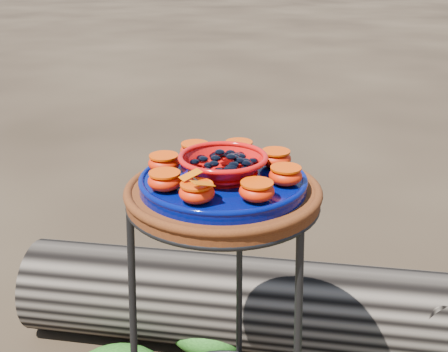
% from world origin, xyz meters
% --- Properties ---
extents(plant_stand, '(0.44, 0.44, 0.70)m').
position_xyz_m(plant_stand, '(0.00, 0.00, 0.35)').
color(plant_stand, black).
rests_on(plant_stand, ground).
extents(terracotta_saucer, '(0.40, 0.40, 0.03)m').
position_xyz_m(terracotta_saucer, '(0.00, 0.00, 0.72)').
color(terracotta_saucer, '#3D170B').
rests_on(terracotta_saucer, plant_stand).
extents(cobalt_plate, '(0.34, 0.34, 0.02)m').
position_xyz_m(cobalt_plate, '(0.00, 0.00, 0.74)').
color(cobalt_plate, '#040634').
rests_on(cobalt_plate, terracotta_saucer).
extents(red_bowl, '(0.17, 0.17, 0.05)m').
position_xyz_m(red_bowl, '(0.00, 0.00, 0.78)').
color(red_bowl, red).
rests_on(red_bowl, cobalt_plate).
extents(glass_gems, '(0.13, 0.13, 0.02)m').
position_xyz_m(glass_gems, '(0.00, 0.00, 0.81)').
color(glass_gems, black).
rests_on(glass_gems, red_bowl).
extents(orange_half_0, '(0.07, 0.07, 0.04)m').
position_xyz_m(orange_half_0, '(-0.02, -0.13, 0.77)').
color(orange_half_0, red).
rests_on(orange_half_0, cobalt_plate).
extents(orange_half_1, '(0.07, 0.07, 0.04)m').
position_xyz_m(orange_half_1, '(0.08, -0.10, 0.77)').
color(orange_half_1, red).
rests_on(orange_half_1, cobalt_plate).
extents(orange_half_2, '(0.07, 0.07, 0.04)m').
position_xyz_m(orange_half_2, '(0.13, -0.01, 0.77)').
color(orange_half_2, red).
rests_on(orange_half_2, cobalt_plate).
extents(orange_half_3, '(0.07, 0.07, 0.04)m').
position_xyz_m(orange_half_3, '(0.10, 0.08, 0.77)').
color(orange_half_3, red).
rests_on(orange_half_3, cobalt_plate).
extents(orange_half_4, '(0.07, 0.07, 0.04)m').
position_xyz_m(orange_half_4, '(0.01, 0.13, 0.77)').
color(orange_half_4, red).
rests_on(orange_half_4, cobalt_plate).
extents(orange_half_5, '(0.07, 0.07, 0.04)m').
position_xyz_m(orange_half_5, '(-0.08, 0.10, 0.77)').
color(orange_half_5, red).
rests_on(orange_half_5, cobalt_plate).
extents(orange_half_6, '(0.07, 0.07, 0.04)m').
position_xyz_m(orange_half_6, '(-0.13, 0.01, 0.77)').
color(orange_half_6, red).
rests_on(orange_half_6, cobalt_plate).
extents(orange_half_7, '(0.07, 0.07, 0.04)m').
position_xyz_m(orange_half_7, '(-0.10, -0.08, 0.77)').
color(orange_half_7, red).
rests_on(orange_half_7, cobalt_plate).
extents(butterfly, '(0.10, 0.10, 0.02)m').
position_xyz_m(butterfly, '(-0.02, -0.13, 0.80)').
color(butterfly, '#D14F00').
rests_on(butterfly, orange_half_0).
extents(driftwood_log, '(1.61, 0.48, 0.30)m').
position_xyz_m(driftwood_log, '(0.07, 0.44, 0.15)').
color(driftwood_log, black).
rests_on(driftwood_log, ground).
extents(foliage_back, '(0.31, 0.31, 0.16)m').
position_xyz_m(foliage_back, '(-0.12, 0.43, 0.08)').
color(foliage_back, '#194312').
rests_on(foliage_back, ground).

